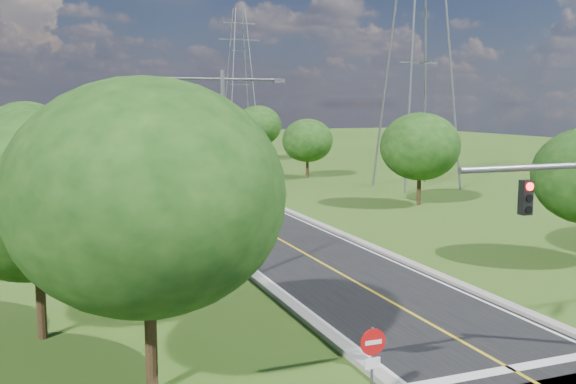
% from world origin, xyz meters
% --- Properties ---
extents(ground, '(260.00, 260.00, 0.00)m').
position_xyz_m(ground, '(0.00, 60.00, 0.00)').
color(ground, '#335116').
rests_on(ground, ground).
extents(road, '(8.00, 150.00, 0.06)m').
position_xyz_m(road, '(0.00, 66.00, 0.03)').
color(road, black).
rests_on(road, ground).
extents(curb_left, '(0.50, 150.00, 0.22)m').
position_xyz_m(curb_left, '(-4.25, 66.00, 0.11)').
color(curb_left, gray).
rests_on(curb_left, ground).
extents(curb_right, '(0.50, 150.00, 0.22)m').
position_xyz_m(curb_right, '(4.25, 66.00, 0.11)').
color(curb_right, gray).
rests_on(curb_right, ground).
extents(do_not_enter_left, '(0.76, 0.11, 2.50)m').
position_xyz_m(do_not_enter_left, '(-5.60, -1.52, 1.77)').
color(do_not_enter_left, slate).
rests_on(do_not_enter_left, ground).
extents(speed_limit_sign, '(0.55, 0.09, 2.40)m').
position_xyz_m(speed_limit_sign, '(5.20, 37.98, 1.60)').
color(speed_limit_sign, slate).
rests_on(speed_limit_sign, ground).
extents(overpass, '(30.00, 3.00, 3.20)m').
position_xyz_m(overpass, '(0.00, 140.00, 2.41)').
color(overpass, gray).
rests_on(overpass, ground).
extents(streetlight_near_left, '(5.90, 0.25, 10.00)m').
position_xyz_m(streetlight_near_left, '(-6.00, 12.00, 5.94)').
color(streetlight_near_left, slate).
rests_on(streetlight_near_left, ground).
extents(streetlight_mid_left, '(5.90, 0.25, 10.00)m').
position_xyz_m(streetlight_mid_left, '(-6.00, 45.00, 5.94)').
color(streetlight_mid_left, slate).
rests_on(streetlight_mid_left, ground).
extents(streetlight_far_right, '(5.90, 0.25, 10.00)m').
position_xyz_m(streetlight_far_right, '(6.00, 78.00, 5.94)').
color(streetlight_far_right, slate).
rests_on(streetlight_far_right, ground).
extents(power_tower_near, '(9.00, 6.40, 28.00)m').
position_xyz_m(power_tower_near, '(22.00, 40.00, 14.01)').
color(power_tower_near, slate).
rests_on(power_tower_near, ground).
extents(power_tower_far, '(9.00, 6.40, 28.00)m').
position_xyz_m(power_tower_far, '(26.00, 115.00, 14.01)').
color(power_tower_far, slate).
rests_on(power_tower_far, ground).
extents(tree_la, '(7.14, 7.14, 8.30)m').
position_xyz_m(tree_la, '(-14.00, 8.00, 5.27)').
color(tree_la, black).
rests_on(tree_la, ground).
extents(tree_lb, '(6.30, 6.30, 7.33)m').
position_xyz_m(tree_lb, '(-16.00, 28.00, 4.64)').
color(tree_lb, black).
rests_on(tree_lb, ground).
extents(tree_lc, '(7.56, 7.56, 8.79)m').
position_xyz_m(tree_lc, '(-15.00, 50.00, 5.58)').
color(tree_lc, black).
rests_on(tree_lc, ground).
extents(tree_ld, '(6.72, 6.72, 7.82)m').
position_xyz_m(tree_ld, '(-17.00, 74.00, 4.95)').
color(tree_ld, black).
rests_on(tree_ld, ground).
extents(tree_le, '(5.88, 5.88, 6.84)m').
position_xyz_m(tree_le, '(-14.50, 98.00, 4.33)').
color(tree_le, black).
rests_on(tree_le, ground).
extents(tree_lf, '(7.98, 7.98, 9.28)m').
position_xyz_m(tree_lf, '(-11.00, 2.00, 5.89)').
color(tree_lf, black).
rests_on(tree_lf, ground).
extents(tree_rb, '(6.72, 6.72, 7.82)m').
position_xyz_m(tree_rb, '(16.00, 30.00, 4.95)').
color(tree_rb, black).
rests_on(tree_rb, ground).
extents(tree_rc, '(5.88, 5.88, 6.84)m').
position_xyz_m(tree_rc, '(15.00, 52.00, 4.33)').
color(tree_rc, black).
rests_on(tree_rc, ground).
extents(tree_rd, '(7.14, 7.14, 8.30)m').
position_xyz_m(tree_rd, '(17.00, 76.00, 5.27)').
color(tree_rd, black).
rests_on(tree_rd, ground).
extents(tree_re, '(5.46, 5.46, 6.35)m').
position_xyz_m(tree_re, '(14.50, 100.00, 4.02)').
color(tree_re, black).
rests_on(tree_re, ground).
extents(tree_rf, '(6.30, 6.30, 7.33)m').
position_xyz_m(tree_rf, '(18.00, 120.00, 4.64)').
color(tree_rf, black).
rests_on(tree_rf, ground).
extents(bus_outbound, '(3.68, 10.01, 2.72)m').
position_xyz_m(bus_outbound, '(1.55, 40.46, 1.42)').
color(bus_outbound, silver).
rests_on(bus_outbound, road).
extents(bus_inbound, '(3.84, 12.55, 3.44)m').
position_xyz_m(bus_inbound, '(-0.80, 40.03, 1.78)').
color(bus_inbound, white).
rests_on(bus_inbound, road).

